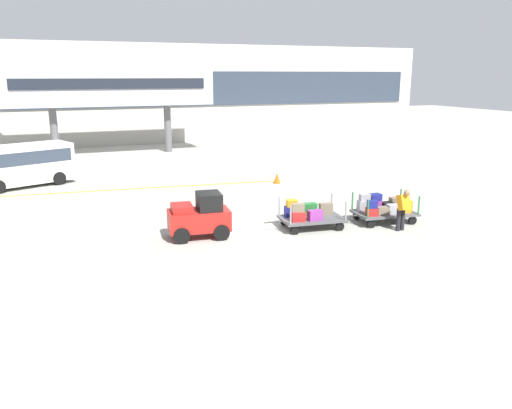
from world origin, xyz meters
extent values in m
plane|color=#9E9B91|center=(0.00, 0.00, 0.00)|extent=(120.00, 120.00, 0.00)
cube|color=yellow|center=(-3.18, 8.15, 0.00)|extent=(15.52, 1.95, 0.01)
cube|color=#BCB7AD|center=(0.00, 26.00, 3.99)|extent=(53.29, 2.40, 7.99)
cube|color=#2D3847|center=(0.00, 24.75, 4.39)|extent=(50.63, 0.12, 2.80)
cube|color=#B7B7BC|center=(-2.54, 20.00, 4.73)|extent=(14.10, 2.20, 2.60)
cube|color=#1E232D|center=(-2.54, 18.86, 4.93)|extent=(12.69, 0.08, 0.70)
cylinder|color=#59595B|center=(-6.42, 20.00, 1.72)|extent=(0.50, 0.50, 3.43)
cylinder|color=#59595B|center=(1.34, 20.00, 1.72)|extent=(0.50, 0.50, 3.43)
cube|color=red|center=(-2.16, -0.63, 0.63)|extent=(2.21, 1.33, 0.70)
cube|color=black|center=(-1.79, -0.67, 1.28)|extent=(0.91, 1.07, 0.60)
cube|color=#A51B16|center=(-2.73, -0.56, 1.10)|extent=(0.80, 1.01, 0.24)
cylinder|color=black|center=(-2.78, -0.03, 0.28)|extent=(0.58, 0.24, 0.56)
cylinder|color=black|center=(-2.90, -1.07, 0.28)|extent=(0.58, 0.24, 0.56)
cylinder|color=black|center=(-1.42, -0.19, 0.28)|extent=(0.58, 0.24, 0.56)
cylinder|color=black|center=(-1.54, -1.22, 0.28)|extent=(0.58, 0.24, 0.56)
cube|color=#4C4C4F|center=(2.01, -1.10, 0.36)|extent=(2.44, 1.65, 0.08)
cylinder|color=gray|center=(1.03, -0.34, 0.75)|extent=(0.06, 0.06, 0.70)
cylinder|color=gray|center=(0.89, -1.62, 0.75)|extent=(0.06, 0.06, 0.70)
cylinder|color=gray|center=(3.14, -0.58, 0.75)|extent=(0.06, 0.06, 0.70)
cylinder|color=gray|center=(2.99, -1.86, 0.75)|extent=(0.06, 0.06, 0.70)
cylinder|color=black|center=(1.22, -0.41, 0.16)|extent=(0.33, 0.14, 0.32)
cylinder|color=black|center=(1.09, -1.60, 0.16)|extent=(0.33, 0.14, 0.32)
cylinder|color=black|center=(2.94, -0.61, 0.16)|extent=(0.33, 0.14, 0.32)
cylinder|color=black|center=(2.80, -1.79, 0.16)|extent=(0.33, 0.14, 0.32)
cylinder|color=#333333|center=(0.52, -0.93, 0.34)|extent=(0.70, 0.13, 0.05)
cube|color=navy|center=(1.39, -0.67, 0.59)|extent=(0.57, 0.41, 0.38)
cube|color=red|center=(1.33, -1.32, 0.57)|extent=(0.54, 0.43, 0.35)
cube|color=#236B2D|center=(2.08, -0.79, 0.63)|extent=(0.53, 0.36, 0.47)
cube|color=#8C338C|center=(1.95, -1.45, 0.59)|extent=(0.53, 0.28, 0.37)
cube|color=#726651|center=(2.72, -0.89, 0.61)|extent=(0.54, 0.37, 0.43)
cube|color=orange|center=(1.39, -0.67, 0.91)|extent=(0.44, 0.40, 0.26)
cube|color=#726651|center=(1.33, -1.32, 0.89)|extent=(0.50, 0.38, 0.29)
cube|color=#4C4C4F|center=(4.99, -1.44, 0.36)|extent=(2.44, 1.65, 0.08)
cylinder|color=#237033|center=(4.02, -0.68, 0.75)|extent=(0.06, 0.06, 0.70)
cylinder|color=#237033|center=(3.87, -1.96, 0.75)|extent=(0.06, 0.06, 0.70)
cylinder|color=#237033|center=(6.12, -0.92, 0.75)|extent=(0.06, 0.06, 0.70)
cylinder|color=#237033|center=(5.97, -2.20, 0.75)|extent=(0.06, 0.06, 0.70)
cylinder|color=black|center=(4.20, -0.75, 0.16)|extent=(0.33, 0.14, 0.32)
cylinder|color=black|center=(4.07, -1.93, 0.16)|extent=(0.33, 0.14, 0.32)
cylinder|color=black|center=(5.92, -0.95, 0.16)|extent=(0.33, 0.14, 0.32)
cylinder|color=black|center=(5.78, -2.13, 0.16)|extent=(0.33, 0.14, 0.32)
cylinder|color=#333333|center=(3.50, -1.27, 0.34)|extent=(0.70, 0.13, 0.05)
cube|color=#99999E|center=(4.34, -1.02, 0.61)|extent=(0.55, 0.31, 0.42)
cube|color=red|center=(4.23, -1.69, 0.55)|extent=(0.47, 0.41, 0.29)
cube|color=#8C338C|center=(4.76, -1.09, 0.60)|extent=(0.46, 0.37, 0.40)
cube|color=#726651|center=(4.72, -1.69, 0.54)|extent=(0.52, 0.34, 0.29)
cube|color=black|center=(5.27, -1.19, 0.56)|extent=(0.44, 0.29, 0.31)
cube|color=#99999E|center=(5.21, -1.75, 0.57)|extent=(0.62, 0.46, 0.35)
cube|color=#726651|center=(5.74, -1.16, 0.62)|extent=(0.57, 0.45, 0.44)
cube|color=orange|center=(5.70, -1.80, 0.63)|extent=(0.41, 0.28, 0.46)
cube|color=#99999E|center=(4.34, -1.02, 0.94)|extent=(0.44, 0.31, 0.25)
cube|color=navy|center=(4.23, -1.69, 0.84)|extent=(0.42, 0.38, 0.29)
cube|color=navy|center=(4.76, -1.09, 0.93)|extent=(0.46, 0.33, 0.26)
cylinder|color=black|center=(4.77, -2.59, 0.41)|extent=(0.16, 0.16, 0.82)
cylinder|color=black|center=(4.96, -2.57, 0.41)|extent=(0.16, 0.16, 0.82)
cube|color=orange|center=(4.88, -2.68, 1.09)|extent=(0.44, 0.46, 0.61)
sphere|color=#8C6647|center=(4.89, -2.80, 1.45)|extent=(0.22, 0.22, 0.22)
cube|color=white|center=(-8.18, 10.86, 1.15)|extent=(5.16, 3.55, 1.90)
cube|color=#2D3847|center=(-8.18, 10.86, 1.55)|extent=(4.82, 3.44, 0.64)
cylinder|color=black|center=(-6.48, 10.60, 0.34)|extent=(0.72, 0.48, 0.68)
cone|color=#EA590F|center=(4.12, 6.70, 0.28)|extent=(0.36, 0.36, 0.55)
camera|label=1|loc=(-6.68, -17.11, 5.53)|focal=35.71mm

